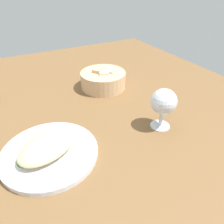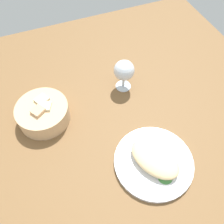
# 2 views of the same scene
# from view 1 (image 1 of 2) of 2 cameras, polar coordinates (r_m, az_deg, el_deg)

# --- Properties ---
(ground_plane) EXTENTS (1.40, 1.40, 0.02)m
(ground_plane) POSITION_cam_1_polar(r_m,az_deg,el_deg) (0.67, -11.54, -2.67)
(ground_plane) COLOR brown
(plate) EXTENTS (0.24, 0.24, 0.01)m
(plate) POSITION_cam_1_polar(r_m,az_deg,el_deg) (0.55, -16.39, -10.56)
(plate) COLOR silver
(plate) RESTS_ON ground_plane
(omelette) EXTENTS (0.18, 0.16, 0.04)m
(omelette) POSITION_cam_1_polar(r_m,az_deg,el_deg) (0.54, -16.83, -8.56)
(omelette) COLOR beige
(omelette) RESTS_ON plate
(lettuce_garnish) EXTENTS (0.04, 0.04, 0.01)m
(lettuce_garnish) POSITION_cam_1_polar(r_m,az_deg,el_deg) (0.54, -22.22, -11.60)
(lettuce_garnish) COLOR #3D803A
(lettuce_garnish) RESTS_ON plate
(bread_basket) EXTENTS (0.17, 0.17, 0.07)m
(bread_basket) POSITION_cam_1_polar(r_m,az_deg,el_deg) (0.83, -2.36, 8.73)
(bread_basket) COLOR #D5AE80
(bread_basket) RESTS_ON ground_plane
(wine_glass_near) EXTENTS (0.07, 0.07, 0.12)m
(wine_glass_near) POSITION_cam_1_polar(r_m,az_deg,el_deg) (0.60, 13.70, 2.38)
(wine_glass_near) COLOR silver
(wine_glass_near) RESTS_ON ground_plane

